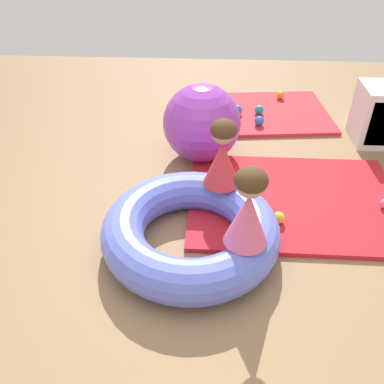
{
  "coord_description": "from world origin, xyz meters",
  "views": [
    {
      "loc": [
        0.12,
        -2.04,
        2.03
      ],
      "look_at": [
        -0.0,
        0.25,
        0.33
      ],
      "focal_mm": 38.31,
      "sensor_mm": 36.0,
      "label": 1
    }
  ],
  "objects_px": {
    "play_ball_red": "(267,234)",
    "play_ball_yellow": "(279,218)",
    "storage_cube": "(381,116)",
    "child_in_pink": "(248,208)",
    "child_in_red": "(222,154)",
    "exercise_ball_large": "(202,123)",
    "play_ball_blue": "(237,110)",
    "play_ball_teal": "(259,110)",
    "play_ball_orange": "(280,95)",
    "play_ball_green": "(253,204)",
    "play_ball_blue_second": "(259,121)",
    "inflatable_cushion": "(190,230)"
  },
  "relations": [
    {
      "from": "child_in_pink",
      "to": "play_ball_orange",
      "type": "bearing_deg",
      "value": -169.26
    },
    {
      "from": "child_in_red",
      "to": "play_ball_green",
      "type": "bearing_deg",
      "value": 51.88
    },
    {
      "from": "child_in_red",
      "to": "play_ball_blue",
      "type": "xyz_separation_m",
      "value": [
        0.19,
        1.67,
        -0.45
      ]
    },
    {
      "from": "storage_cube",
      "to": "play_ball_red",
      "type": "bearing_deg",
      "value": -128.45
    },
    {
      "from": "child_in_pink",
      "to": "play_ball_yellow",
      "type": "height_order",
      "value": "child_in_pink"
    },
    {
      "from": "child_in_red",
      "to": "exercise_ball_large",
      "type": "bearing_deg",
      "value": 147.38
    },
    {
      "from": "child_in_red",
      "to": "play_ball_green",
      "type": "relative_size",
      "value": 6.7
    },
    {
      "from": "play_ball_red",
      "to": "storage_cube",
      "type": "distance_m",
      "value": 1.95
    },
    {
      "from": "play_ball_blue_second",
      "to": "storage_cube",
      "type": "xyz_separation_m",
      "value": [
        1.13,
        -0.21,
        0.19
      ]
    },
    {
      "from": "inflatable_cushion",
      "to": "play_ball_yellow",
      "type": "xyz_separation_m",
      "value": [
        0.64,
        0.24,
        -0.06
      ]
    },
    {
      "from": "storage_cube",
      "to": "child_in_pink",
      "type": "bearing_deg",
      "value": -127.43
    },
    {
      "from": "inflatable_cushion",
      "to": "play_ball_red",
      "type": "bearing_deg",
      "value": 6.58
    },
    {
      "from": "storage_cube",
      "to": "inflatable_cushion",
      "type": "bearing_deg",
      "value": -137.74
    },
    {
      "from": "play_ball_orange",
      "to": "play_ball_blue_second",
      "type": "relative_size",
      "value": 0.89
    },
    {
      "from": "play_ball_red",
      "to": "play_ball_yellow",
      "type": "distance_m",
      "value": 0.21
    },
    {
      "from": "child_in_pink",
      "to": "child_in_red",
      "type": "distance_m",
      "value": 0.62
    },
    {
      "from": "child_in_pink",
      "to": "exercise_ball_large",
      "type": "distance_m",
      "value": 1.48
    },
    {
      "from": "play_ball_orange",
      "to": "play_ball_blue_second",
      "type": "height_order",
      "value": "play_ball_blue_second"
    },
    {
      "from": "play_ball_green",
      "to": "inflatable_cushion",
      "type": "bearing_deg",
      "value": -139.24
    },
    {
      "from": "child_in_pink",
      "to": "play_ball_blue_second",
      "type": "xyz_separation_m",
      "value": [
        0.26,
        2.03,
        -0.46
      ]
    },
    {
      "from": "storage_cube",
      "to": "child_in_red",
      "type": "bearing_deg",
      "value": -141.74
    },
    {
      "from": "play_ball_yellow",
      "to": "exercise_ball_large",
      "type": "height_order",
      "value": "exercise_ball_large"
    },
    {
      "from": "play_ball_orange",
      "to": "play_ball_blue_second",
      "type": "bearing_deg",
      "value": -113.67
    },
    {
      "from": "child_in_pink",
      "to": "play_ball_blue",
      "type": "height_order",
      "value": "child_in_pink"
    },
    {
      "from": "play_ball_blue_second",
      "to": "child_in_pink",
      "type": "bearing_deg",
      "value": -97.43
    },
    {
      "from": "play_ball_teal",
      "to": "exercise_ball_large",
      "type": "bearing_deg",
      "value": -124.92
    },
    {
      "from": "play_ball_teal",
      "to": "storage_cube",
      "type": "xyz_separation_m",
      "value": [
        1.11,
        -0.48,
        0.19
      ]
    },
    {
      "from": "inflatable_cushion",
      "to": "exercise_ball_large",
      "type": "bearing_deg",
      "value": 88.42
    },
    {
      "from": "inflatable_cushion",
      "to": "child_in_pink",
      "type": "height_order",
      "value": "child_in_pink"
    },
    {
      "from": "child_in_red",
      "to": "play_ball_blue_second",
      "type": "distance_m",
      "value": 1.55
    },
    {
      "from": "inflatable_cushion",
      "to": "child_in_red",
      "type": "height_order",
      "value": "child_in_red"
    },
    {
      "from": "play_ball_green",
      "to": "storage_cube",
      "type": "relative_size",
      "value": 0.14
    },
    {
      "from": "child_in_red",
      "to": "play_ball_yellow",
      "type": "distance_m",
      "value": 0.64
    },
    {
      "from": "play_ball_blue",
      "to": "play_ball_teal",
      "type": "height_order",
      "value": "play_ball_blue"
    },
    {
      "from": "inflatable_cushion",
      "to": "play_ball_teal",
      "type": "relative_size",
      "value": 12.35
    },
    {
      "from": "play_ball_blue",
      "to": "play_ball_yellow",
      "type": "height_order",
      "value": "play_ball_blue"
    },
    {
      "from": "child_in_pink",
      "to": "storage_cube",
      "type": "xyz_separation_m",
      "value": [
        1.39,
        1.82,
        -0.27
      ]
    },
    {
      "from": "play_ball_red",
      "to": "play_ball_blue_second",
      "type": "xyz_separation_m",
      "value": [
        0.08,
        1.73,
        0.01
      ]
    },
    {
      "from": "child_in_pink",
      "to": "play_ball_orange",
      "type": "height_order",
      "value": "child_in_pink"
    },
    {
      "from": "play_ball_teal",
      "to": "inflatable_cushion",
      "type": "bearing_deg",
      "value": -107.09
    },
    {
      "from": "play_ball_orange",
      "to": "child_in_red",
      "type": "bearing_deg",
      "value": -108.63
    },
    {
      "from": "play_ball_teal",
      "to": "play_ball_blue",
      "type": "bearing_deg",
      "value": -175.79
    },
    {
      "from": "child_in_red",
      "to": "exercise_ball_large",
      "type": "distance_m",
      "value": 0.87
    },
    {
      "from": "play_ball_blue_second",
      "to": "exercise_ball_large",
      "type": "relative_size",
      "value": 0.14
    },
    {
      "from": "play_ball_blue",
      "to": "play_ball_orange",
      "type": "height_order",
      "value": "play_ball_blue"
    },
    {
      "from": "play_ball_red",
      "to": "exercise_ball_large",
      "type": "xyz_separation_m",
      "value": [
        -0.5,
        1.14,
        0.27
      ]
    },
    {
      "from": "child_in_pink",
      "to": "play_ball_red",
      "type": "distance_m",
      "value": 0.58
    },
    {
      "from": "play_ball_blue",
      "to": "exercise_ball_large",
      "type": "height_order",
      "value": "exercise_ball_large"
    },
    {
      "from": "play_ball_orange",
      "to": "play_ball_blue",
      "type": "bearing_deg",
      "value": -140.08
    },
    {
      "from": "child_in_red",
      "to": "play_ball_teal",
      "type": "distance_m",
      "value": 1.8
    }
  ]
}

